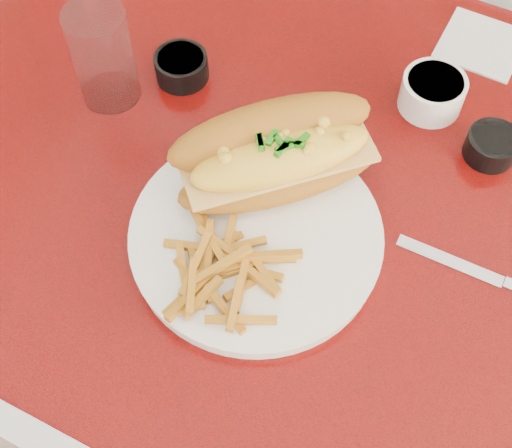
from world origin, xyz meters
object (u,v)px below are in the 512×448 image
at_px(booth_bench_far, 469,48).
at_px(gravy_ramekin, 432,92).
at_px(fork, 322,236).
at_px(sauce_cup_left, 181,66).
at_px(sauce_cup_right, 492,145).
at_px(knife, 495,279).
at_px(dinner_plate, 256,237).
at_px(diner_table, 346,263).
at_px(water_tumbler, 103,56).
at_px(mac_hoagie, 277,154).

bearing_deg(booth_bench_far, gravy_ramekin, -87.94).
distance_m(fork, sauce_cup_left, 0.31).
bearing_deg(sauce_cup_right, knife, -70.57).
bearing_deg(dinner_plate, knife, 16.16).
distance_m(diner_table, sauce_cup_right, 0.25).
relative_size(fork, water_tumbler, 1.06).
distance_m(fork, sauce_cup_right, 0.25).
xyz_separation_m(booth_bench_far, sauce_cup_left, (-0.28, -0.74, 0.50)).
height_order(dinner_plate, fork, same).
xyz_separation_m(water_tumbler, knife, (0.52, -0.04, -0.06)).
distance_m(mac_hoagie, sauce_cup_right, 0.27).
distance_m(gravy_ramekin, sauce_cup_left, 0.32).
bearing_deg(booth_bench_far, sauce_cup_right, -80.46).
distance_m(diner_table, booth_bench_far, 0.87).
xyz_separation_m(sauce_cup_right, water_tumbler, (-0.46, -0.12, 0.05)).
bearing_deg(booth_bench_far, diner_table, -90.00).
bearing_deg(sauce_cup_left, dinner_plate, -42.41).
bearing_deg(diner_table, gravy_ramekin, 82.41).
bearing_deg(dinner_plate, gravy_ramekin, 69.07).
bearing_deg(gravy_ramekin, booth_bench_far, 92.06).
bearing_deg(gravy_ramekin, sauce_cup_right, -24.41).
xyz_separation_m(booth_bench_far, gravy_ramekin, (0.02, -0.64, 0.51)).
xyz_separation_m(sauce_cup_left, water_tumbler, (-0.07, -0.07, 0.05)).
bearing_deg(water_tumbler, booth_bench_far, 66.39).
relative_size(dinner_plate, gravy_ramekin, 4.34).
bearing_deg(gravy_ramekin, mac_hoagie, -120.95).
relative_size(sauce_cup_left, sauce_cup_right, 1.25).
relative_size(dinner_plate, knife, 1.89).
bearing_deg(diner_table, sauce_cup_left, 165.41).
height_order(gravy_ramekin, sauce_cup_left, gravy_ramekin).
xyz_separation_m(gravy_ramekin, sauce_cup_right, (0.09, -0.04, -0.01)).
bearing_deg(water_tumbler, fork, -14.63).
relative_size(booth_bench_far, gravy_ramekin, 14.27).
xyz_separation_m(fork, sauce_cup_right, (0.13, 0.21, -0.00)).
xyz_separation_m(booth_bench_far, dinner_plate, (-0.08, -0.92, 0.49)).
bearing_deg(knife, sauce_cup_right, 109.44).
xyz_separation_m(mac_hoagie, sauce_cup_right, (0.21, 0.16, -0.05)).
bearing_deg(water_tumbler, mac_hoagie, -8.44).
bearing_deg(fork, dinner_plate, 107.47).
distance_m(booth_bench_far, mac_hoagie, 1.01).
distance_m(fork, knife, 0.20).
xyz_separation_m(mac_hoagie, gravy_ramekin, (0.12, 0.20, -0.04)).
bearing_deg(knife, dinner_plate, -163.83).
bearing_deg(gravy_ramekin, fork, -99.09).
xyz_separation_m(diner_table, mac_hoagie, (-0.10, -0.03, 0.23)).
relative_size(fork, gravy_ramekin, 1.67).
xyz_separation_m(sauce_cup_left, knife, (0.46, -0.11, -0.02)).
relative_size(booth_bench_far, sauce_cup_right, 17.93).
relative_size(sauce_cup_left, knife, 0.43).
bearing_deg(mac_hoagie, gravy_ramekin, 14.34).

